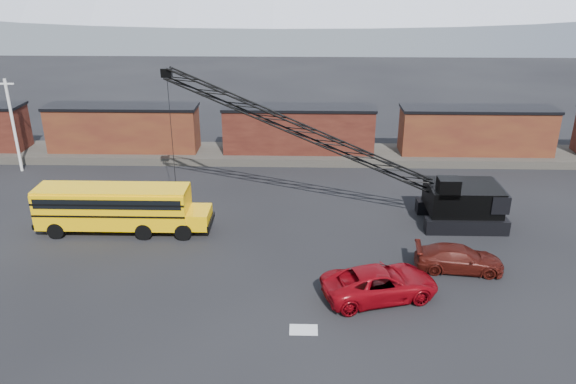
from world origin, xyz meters
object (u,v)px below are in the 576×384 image
school_bus (119,207)px  maroon_suv (459,258)px  red_pickup (380,283)px  crawler_crane (319,138)px

school_bus → maroon_suv: 21.95m
red_pickup → maroon_suv: bearing=-74.3°
school_bus → crawler_crane: crawler_crane is taller
red_pickup → maroon_suv: size_ratio=1.23×
crawler_crane → maroon_suv: bearing=-42.2°
red_pickup → maroon_suv: 5.88m
red_pickup → crawler_crane: bearing=1.2°
maroon_suv → school_bus: bearing=84.3°
school_bus → crawler_crane: (13.30, 2.88, 3.99)m
red_pickup → crawler_crane: crawler_crane is taller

